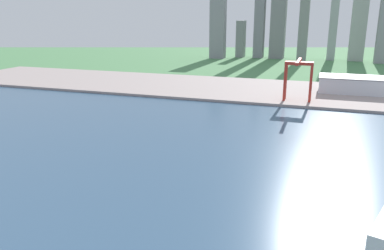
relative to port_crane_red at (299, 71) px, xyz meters
The scene contains 6 objects.
ground_plane 143.16m from the port_crane_red, 95.81° to the right, with size 2400.00×2400.00×0.00m, color #4D8550.
water_bay 201.91m from the port_crane_red, 94.07° to the right, with size 840.00×360.00×0.15m, color #385675.
industrial_pier 60.88m from the port_crane_red, 105.49° to the left, with size 840.00×140.00×2.50m, color #A3938F.
port_crane_red is the anchor object (origin of this frame).
warehouse_main 85.48m from the port_crane_red, 51.09° to the left, with size 68.61×39.40×16.54m.
distant_skyline 387.08m from the port_crane_red, 90.44° to the left, with size 390.39×61.26×151.25m.
Camera 1 is at (37.27, 64.70, 81.82)m, focal length 36.44 mm.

